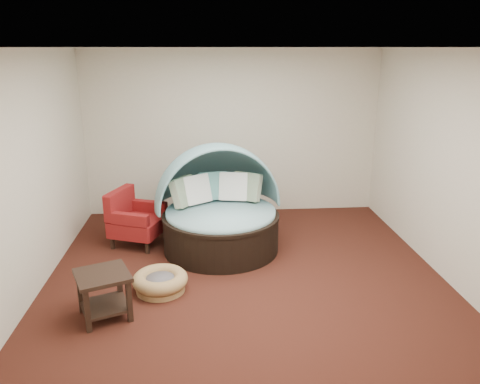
{
  "coord_description": "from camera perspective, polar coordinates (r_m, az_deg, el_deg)",
  "views": [
    {
      "loc": [
        -0.49,
        -5.42,
        2.8
      ],
      "look_at": [
        -0.02,
        0.6,
        0.93
      ],
      "focal_mm": 35.0,
      "sensor_mm": 36.0,
      "label": 1
    }
  ],
  "objects": [
    {
      "name": "red_armchair",
      "position": [
        7.07,
        -12.72,
        -3.27
      ],
      "size": [
        0.9,
        0.9,
        0.82
      ],
      "rotation": [
        0.0,
        0.0,
        -0.36
      ],
      "color": "black",
      "rests_on": "floor"
    },
    {
      "name": "ceiling",
      "position": [
        5.44,
        0.75,
        17.2
      ],
      "size": [
        5.0,
        5.0,
        0.0
      ],
      "primitive_type": "plane",
      "rotation": [
        3.14,
        0.0,
        0.0
      ],
      "color": "white",
      "rests_on": "wall_back"
    },
    {
      "name": "floor",
      "position": [
        6.12,
        0.64,
        -10.04
      ],
      "size": [
        5.0,
        5.0,
        0.0
      ],
      "primitive_type": "plane",
      "color": "#421A12",
      "rests_on": "ground"
    },
    {
      "name": "wall_right",
      "position": [
        6.34,
        23.85,
        2.96
      ],
      "size": [
        0.0,
        5.0,
        5.0
      ],
      "primitive_type": "plane",
      "rotation": [
        1.57,
        0.0,
        -1.57
      ],
      "color": "beige",
      "rests_on": "floor"
    },
    {
      "name": "canopy_daybed",
      "position": [
        6.68,
        -2.58,
        -1.11
      ],
      "size": [
        2.0,
        1.95,
        1.52
      ],
      "rotation": [
        0.0,
        0.0,
        0.2
      ],
      "color": "black",
      "rests_on": "floor"
    },
    {
      "name": "wall_front",
      "position": [
        3.27,
        4.61,
        -8.18
      ],
      "size": [
        5.0,
        0.0,
        5.0
      ],
      "primitive_type": "plane",
      "rotation": [
        -1.57,
        0.0,
        0.0
      ],
      "color": "beige",
      "rests_on": "floor"
    },
    {
      "name": "wall_back",
      "position": [
        8.05,
        -0.9,
        7.18
      ],
      "size": [
        5.0,
        0.0,
        5.0
      ],
      "primitive_type": "plane",
      "rotation": [
        1.57,
        0.0,
        0.0
      ],
      "color": "beige",
      "rests_on": "floor"
    },
    {
      "name": "wall_left",
      "position": [
        5.95,
        -24.09,
        2.06
      ],
      "size": [
        0.0,
        5.0,
        5.0
      ],
      "primitive_type": "plane",
      "rotation": [
        1.57,
        0.0,
        1.57
      ],
      "color": "beige",
      "rests_on": "floor"
    },
    {
      "name": "side_table",
      "position": [
        5.3,
        -16.3,
        -11.27
      ],
      "size": [
        0.7,
        0.7,
        0.52
      ],
      "rotation": [
        0.0,
        0.0,
        0.4
      ],
      "color": "black",
      "rests_on": "floor"
    },
    {
      "name": "pet_basket",
      "position": [
        5.78,
        -9.68,
        -10.7
      ],
      "size": [
        0.79,
        0.79,
        0.23
      ],
      "rotation": [
        0.0,
        0.0,
        -0.22
      ],
      "color": "olive",
      "rests_on": "floor"
    }
  ]
}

